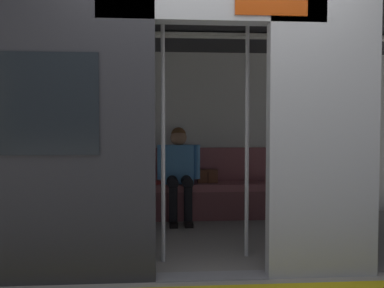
% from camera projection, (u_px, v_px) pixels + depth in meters
% --- Properties ---
extents(ground_plane, '(60.00, 60.00, 0.00)m').
position_uv_depth(ground_plane, '(212.00, 277.00, 3.23)').
color(ground_plane, gray).
extents(train_car, '(6.40, 2.58, 2.32)m').
position_uv_depth(train_car, '(194.00, 97.00, 4.27)').
color(train_car, silver).
rests_on(train_car, ground_plane).
extents(bench_seat, '(2.83, 0.44, 0.46)m').
position_uv_depth(bench_seat, '(192.00, 192.00, 5.27)').
color(bench_seat, '#935156').
rests_on(bench_seat, ground_plane).
extents(person_seated, '(0.55, 0.68, 1.19)m').
position_uv_depth(person_seated, '(179.00, 167.00, 5.20)').
color(person_seated, '#4C8CC6').
rests_on(person_seated, ground_plane).
extents(handbag, '(0.26, 0.15, 0.17)m').
position_uv_depth(handbag, '(207.00, 176.00, 5.36)').
color(handbag, brown).
rests_on(handbag, bench_seat).
extents(book, '(0.24, 0.27, 0.03)m').
position_uv_depth(book, '(155.00, 182.00, 5.27)').
color(book, '#B22D2D').
rests_on(book, bench_seat).
extents(grab_pole_door, '(0.04, 0.04, 2.18)m').
position_uv_depth(grab_pole_door, '(163.00, 139.00, 3.55)').
color(grab_pole_door, silver).
rests_on(grab_pole_door, ground_plane).
extents(grab_pole_far, '(0.04, 0.04, 2.18)m').
position_uv_depth(grab_pole_far, '(247.00, 138.00, 3.70)').
color(grab_pole_far, silver).
rests_on(grab_pole_far, ground_plane).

